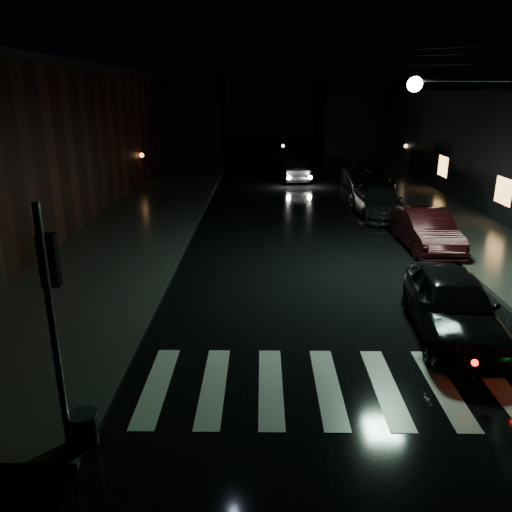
{
  "coord_description": "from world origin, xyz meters",
  "views": [
    {
      "loc": [
        1.0,
        -8.59,
        5.88
      ],
      "look_at": [
        0.84,
        4.4,
        1.6
      ],
      "focal_mm": 35.0,
      "sensor_mm": 36.0,
      "label": 1
    }
  ],
  "objects_px": {
    "parked_car_c": "(378,201)",
    "parked_car_d": "(368,178)",
    "parked_car_b": "(426,230)",
    "parked_car_a": "(452,304)",
    "oncoming_car": "(293,170)"
  },
  "relations": [
    {
      "from": "parked_car_a",
      "to": "parked_car_d",
      "type": "relative_size",
      "value": 0.84
    },
    {
      "from": "parked_car_a",
      "to": "parked_car_c",
      "type": "relative_size",
      "value": 0.92
    },
    {
      "from": "parked_car_a",
      "to": "parked_car_d",
      "type": "height_order",
      "value": "parked_car_a"
    },
    {
      "from": "parked_car_a",
      "to": "parked_car_b",
      "type": "bearing_deg",
      "value": 83.57
    },
    {
      "from": "parked_car_a",
      "to": "oncoming_car",
      "type": "bearing_deg",
      "value": 102.51
    },
    {
      "from": "parked_car_c",
      "to": "parked_car_d",
      "type": "distance_m",
      "value": 6.89
    },
    {
      "from": "parked_car_b",
      "to": "oncoming_car",
      "type": "xyz_separation_m",
      "value": [
        -4.24,
        15.96,
        -0.02
      ]
    },
    {
      "from": "parked_car_c",
      "to": "oncoming_car",
      "type": "distance_m",
      "value": 11.05
    },
    {
      "from": "parked_car_a",
      "to": "oncoming_car",
      "type": "xyz_separation_m",
      "value": [
        -2.65,
        23.2,
        -0.05
      ]
    },
    {
      "from": "parked_car_a",
      "to": "parked_car_c",
      "type": "xyz_separation_m",
      "value": [
        0.93,
        12.75,
        -0.06
      ]
    },
    {
      "from": "parked_car_c",
      "to": "parked_car_b",
      "type": "bearing_deg",
      "value": -84.57
    },
    {
      "from": "parked_car_d",
      "to": "parked_car_a",
      "type": "bearing_deg",
      "value": -94.61
    },
    {
      "from": "parked_car_c",
      "to": "oncoming_car",
      "type": "relative_size",
      "value": 1.12
    },
    {
      "from": "parked_car_c",
      "to": "oncoming_car",
      "type": "xyz_separation_m",
      "value": [
        -3.58,
        10.45,
        0.01
      ]
    },
    {
      "from": "parked_car_b",
      "to": "parked_car_c",
      "type": "distance_m",
      "value": 5.55
    }
  ]
}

